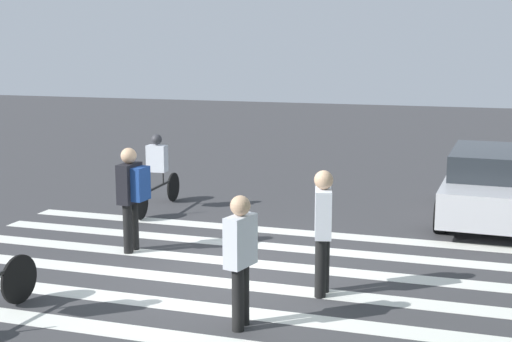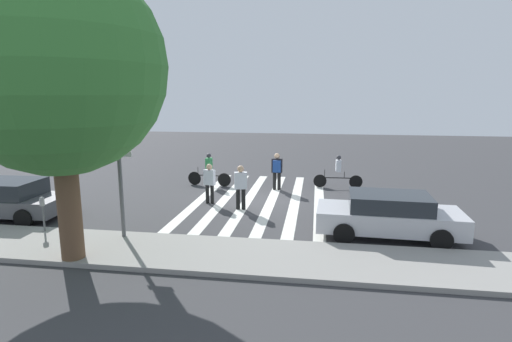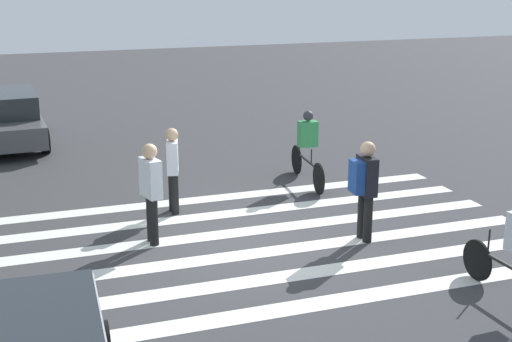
{
  "view_description": "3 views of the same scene",
  "coord_description": "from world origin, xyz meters",
  "px_view_note": "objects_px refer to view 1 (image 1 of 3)",
  "views": [
    {
      "loc": [
        9.78,
        3.52,
        3.45
      ],
      "look_at": [
        -0.78,
        0.17,
        1.44
      ],
      "focal_mm": 50.0,
      "sensor_mm": 36.0,
      "label": 1
    },
    {
      "loc": [
        -2.34,
        16.38,
        4.43
      ],
      "look_at": [
        0.09,
        0.5,
        1.35
      ],
      "focal_mm": 28.0,
      "sensor_mm": 36.0,
      "label": 2
    },
    {
      "loc": [
        -10.81,
        3.63,
        4.57
      ],
      "look_at": [
        0.97,
        -0.48,
        0.97
      ],
      "focal_mm": 50.0,
      "sensor_mm": 36.0,
      "label": 3
    }
  ],
  "objects_px": {
    "pedestrian_adult_tall_backpack": "(323,225)",
    "cyclist_near_curb": "(157,169)",
    "pedestrian_child_with_backpack": "(132,191)",
    "pedestrian_adult_blue_shirt": "(240,254)",
    "car_parked_dark_suv": "(496,184)"
  },
  "relations": [
    {
      "from": "pedestrian_adult_blue_shirt",
      "to": "pedestrian_adult_tall_backpack",
      "type": "bearing_deg",
      "value": 168.46
    },
    {
      "from": "pedestrian_adult_blue_shirt",
      "to": "cyclist_near_curb",
      "type": "bearing_deg",
      "value": -131.48
    },
    {
      "from": "pedestrian_adult_tall_backpack",
      "to": "pedestrian_adult_blue_shirt",
      "type": "bearing_deg",
      "value": -39.41
    },
    {
      "from": "pedestrian_adult_tall_backpack",
      "to": "pedestrian_child_with_backpack",
      "type": "bearing_deg",
      "value": -120.8
    },
    {
      "from": "pedestrian_adult_tall_backpack",
      "to": "cyclist_near_curb",
      "type": "distance_m",
      "value": 5.87
    },
    {
      "from": "pedestrian_child_with_backpack",
      "to": "pedestrian_adult_blue_shirt",
      "type": "relative_size",
      "value": 1.06
    },
    {
      "from": "cyclist_near_curb",
      "to": "car_parked_dark_suv",
      "type": "relative_size",
      "value": 0.52
    },
    {
      "from": "cyclist_near_curb",
      "to": "pedestrian_adult_tall_backpack",
      "type": "bearing_deg",
      "value": 45.6
    },
    {
      "from": "pedestrian_adult_tall_backpack",
      "to": "cyclist_near_curb",
      "type": "relative_size",
      "value": 0.75
    },
    {
      "from": "car_parked_dark_suv",
      "to": "pedestrian_child_with_backpack",
      "type": "bearing_deg",
      "value": -52.05
    },
    {
      "from": "pedestrian_adult_blue_shirt",
      "to": "cyclist_near_curb",
      "type": "relative_size",
      "value": 0.71
    },
    {
      "from": "pedestrian_child_with_backpack",
      "to": "pedestrian_adult_blue_shirt",
      "type": "distance_m",
      "value": 3.72
    },
    {
      "from": "pedestrian_adult_blue_shirt",
      "to": "pedestrian_adult_tall_backpack",
      "type": "distance_m",
      "value": 1.6
    },
    {
      "from": "pedestrian_child_with_backpack",
      "to": "pedestrian_adult_tall_backpack",
      "type": "relative_size",
      "value": 1.0
    },
    {
      "from": "pedestrian_adult_blue_shirt",
      "to": "cyclist_near_curb",
      "type": "height_order",
      "value": "pedestrian_adult_blue_shirt"
    }
  ]
}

